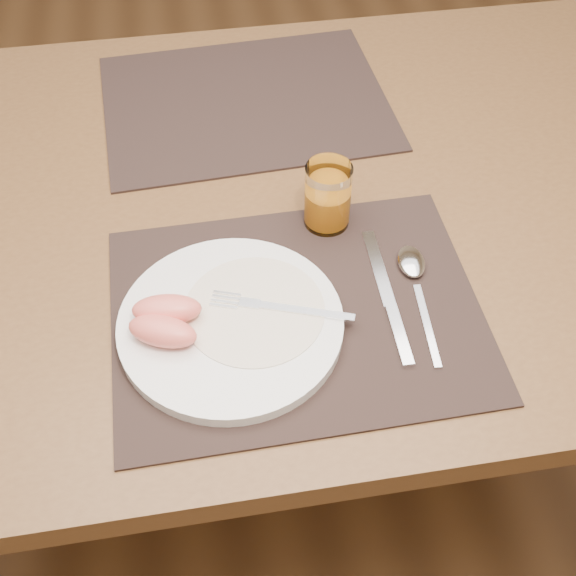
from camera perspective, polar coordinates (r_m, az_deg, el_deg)
The scene contains 11 objects.
ground at distance 1.64m, azimuth -1.73°, elevation -12.41°, with size 5.00×5.00×0.00m, color #54361C.
table at distance 1.09m, azimuth -2.54°, elevation 4.11°, with size 1.40×0.90×0.75m.
placemat_near at distance 0.89m, azimuth 0.68°, elevation -1.92°, with size 0.45×0.35×0.00m, color black.
placemat_far at distance 1.21m, azimuth -3.38°, elevation 14.46°, with size 0.45×0.35×0.00m, color black.
plate at distance 0.87m, azimuth -4.54°, elevation -2.85°, with size 0.27×0.27×0.02m, color white.
plate_dressing at distance 0.87m, azimuth -2.68°, elevation -1.73°, with size 0.17×0.17×0.00m.
fork at distance 0.87m, azimuth -1.48°, elevation -1.46°, with size 0.17×0.07×0.00m.
knife at distance 0.90m, azimuth 8.08°, elevation -1.40°, with size 0.02×0.22×0.01m.
spoon at distance 0.93m, azimuth 9.88°, elevation 1.38°, with size 0.04×0.19×0.01m.
juice_glass at distance 0.96m, azimuth 3.15°, elevation 7.08°, with size 0.06×0.06×0.09m.
grapefruit_wedges at distance 0.85m, azimuth -9.72°, elevation -2.52°, with size 0.10×0.09×0.03m.
Camera 1 is at (-0.08, -0.76, 1.45)m, focal length 45.00 mm.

